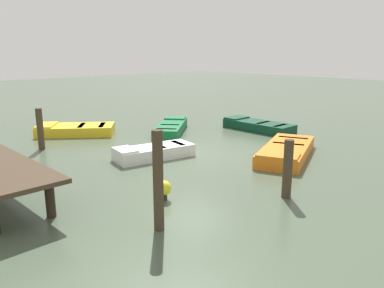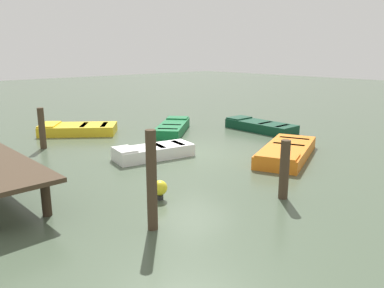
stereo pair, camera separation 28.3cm
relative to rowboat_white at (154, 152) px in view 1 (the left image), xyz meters
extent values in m
plane|color=#475642|center=(-0.48, -1.30, -0.22)|extent=(80.00, 80.00, 0.00)
cylinder|color=#2E2318|center=(-2.13, 4.42, 0.21)|extent=(0.20, 0.20, 0.85)
cube|color=silver|center=(0.00, -0.02, -0.02)|extent=(1.47, 2.76, 0.40)
cube|color=#334772|center=(0.00, -0.02, 0.12)|extent=(1.18, 2.34, 0.04)
cube|color=silver|center=(0.18, 0.99, 0.21)|extent=(0.99, 0.73, 0.06)
cube|color=navy|center=(-0.04, -0.21, 0.16)|extent=(0.81, 0.34, 0.04)
cube|color=navy|center=(-0.17, -0.92, 0.16)|extent=(0.81, 0.34, 0.04)
cube|color=#0C3823|center=(0.37, -6.20, -0.02)|extent=(3.24, 1.16, 0.40)
cube|color=maroon|center=(0.37, -6.20, 0.12)|extent=(2.76, 0.91, 0.04)
cube|color=#0C3823|center=(1.63, -6.20, 0.21)|extent=(0.72, 1.04, 0.06)
cube|color=maroon|center=(0.13, -6.20, 0.16)|extent=(0.20, 0.90, 0.04)
cube|color=maroon|center=(-0.77, -6.20, 0.16)|extent=(0.20, 0.90, 0.04)
cube|color=#0F602D|center=(2.72, -3.06, -0.02)|extent=(2.91, 3.16, 0.40)
cube|color=orange|center=(2.72, -3.06, 0.12)|extent=(2.42, 2.64, 0.04)
cube|color=#0F602D|center=(3.55, -4.03, 0.21)|extent=(1.18, 1.15, 0.06)
cube|color=#B06E1E|center=(2.56, -2.87, 0.16)|extent=(0.75, 0.68, 0.04)
cube|color=#B06E1E|center=(1.98, -2.19, 0.16)|extent=(0.75, 0.68, 0.04)
cube|color=gold|center=(5.21, 0.11, -0.02)|extent=(3.08, 3.36, 0.40)
cube|color=#4C3319|center=(5.21, 0.11, 0.12)|extent=(2.54, 2.79, 0.04)
cube|color=gold|center=(5.96, 1.07, 0.21)|extent=(1.47, 1.36, 0.06)
cube|color=#42301E|center=(5.07, -0.07, 0.16)|extent=(1.03, 0.87, 0.04)
cube|color=#42301E|center=(4.54, -0.75, 0.16)|extent=(1.03, 0.87, 0.04)
cube|color=orange|center=(-2.94, -3.34, -0.02)|extent=(2.67, 3.93, 0.40)
cube|color=black|center=(-2.94, -3.34, 0.12)|extent=(2.18, 3.30, 0.04)
cube|color=orange|center=(-3.50, -2.01, 0.21)|extent=(1.44, 1.22, 0.06)
cube|color=black|center=(-2.83, -3.60, 0.16)|extent=(1.05, 0.59, 0.04)
cube|color=black|center=(-2.44, -4.53, 0.16)|extent=(1.05, 0.59, 0.04)
cylinder|color=#423323|center=(3.73, 2.21, 0.53)|extent=(0.23, 0.23, 1.49)
cylinder|color=#423323|center=(-4.19, 3.11, 0.80)|extent=(0.21, 0.21, 2.03)
cylinder|color=#423323|center=(-4.98, -0.20, 0.50)|extent=(0.23, 0.23, 1.44)
cylinder|color=#262626|center=(-3.05, 2.06, -0.16)|extent=(0.16, 0.16, 0.12)
sphere|color=yellow|center=(-3.05, 2.06, 0.08)|extent=(0.36, 0.36, 0.36)
camera|label=1|loc=(-9.70, 7.43, 3.25)|focal=35.57mm
camera|label=2|loc=(-9.90, 7.23, 3.25)|focal=35.57mm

